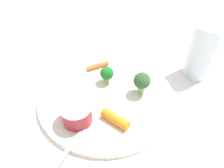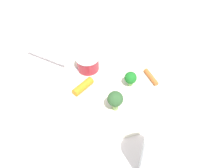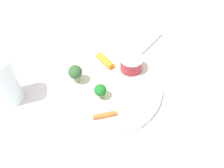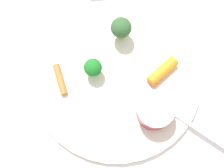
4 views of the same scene
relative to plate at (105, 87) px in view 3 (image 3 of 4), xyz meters
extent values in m
plane|color=white|center=(0.00, 0.00, -0.01)|extent=(2.40, 2.40, 0.00)
cylinder|color=silver|center=(0.00, 0.00, 0.00)|extent=(0.28, 0.28, 0.01)
cylinder|color=maroon|center=(0.05, -0.07, 0.02)|extent=(0.05, 0.05, 0.03)
cylinder|color=silver|center=(0.05, -0.07, 0.04)|extent=(0.06, 0.06, 0.00)
cylinder|color=#85A960|center=(0.01, 0.07, 0.02)|extent=(0.01, 0.01, 0.02)
sphere|color=#30592F|center=(0.01, 0.07, 0.04)|extent=(0.03, 0.03, 0.03)
cylinder|color=#82C461|center=(-0.04, 0.01, 0.01)|extent=(0.01, 0.01, 0.01)
sphere|color=#1C7124|center=(-0.04, 0.01, 0.03)|extent=(0.03, 0.03, 0.03)
cylinder|color=orange|center=(0.07, 0.00, 0.01)|extent=(0.05, 0.05, 0.02)
cylinder|color=orange|center=(-0.09, 0.00, 0.01)|extent=(0.02, 0.05, 0.01)
cube|color=silver|center=(0.14, -0.11, 0.01)|extent=(0.13, 0.11, 0.00)
cube|color=silver|center=(0.07, -0.06, 0.01)|extent=(0.02, 0.02, 0.00)
cube|color=silver|center=(0.07, -0.06, 0.01)|extent=(0.02, 0.02, 0.00)
cube|color=silver|center=(0.07, -0.05, 0.01)|extent=(0.02, 0.02, 0.00)
cube|color=silver|center=(0.07, -0.05, 0.01)|extent=(0.02, 0.02, 0.00)
cylinder|color=silver|center=(-0.03, 0.22, 0.06)|extent=(0.06, 0.06, 0.12)
camera|label=1|loc=(0.31, -0.06, 0.32)|focal=34.38mm
camera|label=2|loc=(0.08, 0.38, 0.45)|focal=39.87mm
camera|label=3|loc=(-0.41, -0.01, 0.49)|focal=42.35mm
camera|label=4|loc=(-0.02, -0.16, 0.52)|focal=53.49mm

